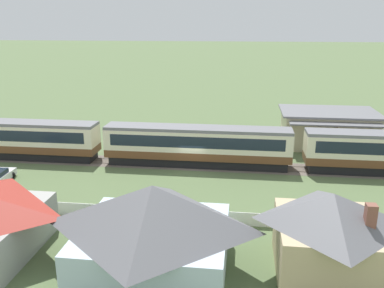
{
  "coord_description": "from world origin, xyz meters",
  "views": [
    {
      "loc": [
        4.95,
        -38.6,
        14.24
      ],
      "look_at": [
        -0.26,
        2.19,
        1.97
      ],
      "focal_mm": 38.0,
      "sensor_mm": 36.0,
      "label": 1
    }
  ],
  "objects": [
    {
      "name": "ground_plane",
      "position": [
        0.0,
        0.0,
        0.0
      ],
      "size": [
        600.0,
        600.0,
        0.0
      ],
      "primitive_type": "plane",
      "color": "#566B42"
    },
    {
      "name": "passenger_train",
      "position": [
        0.68,
        1.19,
        2.27
      ],
      "size": [
        60.08,
        2.9,
        4.1
      ],
      "color": "brown",
      "rests_on": "ground_plane"
    },
    {
      "name": "railway_track",
      "position": [
        -2.45,
        1.19,
        0.01
      ],
      "size": [
        109.12,
        3.6,
        0.04
      ],
      "color": "#665B51",
      "rests_on": "ground_plane"
    },
    {
      "name": "station_building",
      "position": [
        15.14,
        10.39,
        2.13
      ],
      "size": [
        11.3,
        8.84,
        4.21
      ],
      "color": "beige",
      "rests_on": "ground_plane"
    },
    {
      "name": "cottage_grey_roof",
      "position": [
        -0.08,
        -17.41,
        2.75
      ],
      "size": [
        9.42,
        8.25,
        5.29
      ],
      "color": "silver",
      "rests_on": "ground_plane"
    },
    {
      "name": "cottage_grey_roof_2",
      "position": [
        10.24,
        -16.67,
        2.61
      ],
      "size": [
        6.49,
        6.55,
        5.03
      ],
      "color": "tan",
      "rests_on": "ground_plane"
    },
    {
      "name": "picket_fence_front",
      "position": [
        -7.26,
        -11.55,
        0.53
      ],
      "size": [
        45.0,
        0.06,
        1.05
      ],
      "primitive_type": "cube",
      "color": "white",
      "rests_on": "ground_plane"
    }
  ]
}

